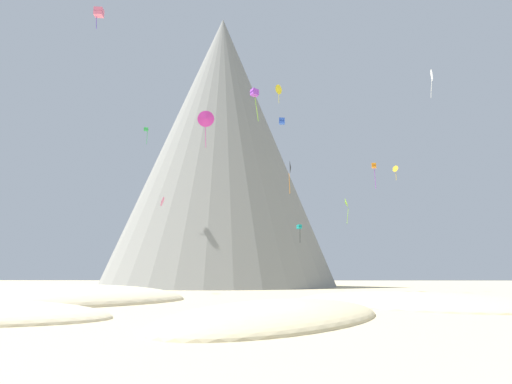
% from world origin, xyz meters
% --- Properties ---
extents(ground_plane, '(400.00, 400.00, 0.00)m').
position_xyz_m(ground_plane, '(0.00, 0.00, 0.00)').
color(ground_plane, '#CCBA8E').
extents(dune_foreground_left, '(30.42, 32.58, 2.17)m').
position_xyz_m(dune_foreground_left, '(13.99, 18.39, 0.00)').
color(dune_foreground_left, beige).
rests_on(dune_foreground_left, ground_plane).
extents(dune_midground, '(19.20, 24.98, 2.28)m').
position_xyz_m(dune_midground, '(1.26, 2.91, 0.00)').
color(dune_midground, beige).
rests_on(dune_midground, ground_plane).
extents(dune_back_low, '(30.53, 32.55, 3.56)m').
position_xyz_m(dune_back_low, '(-20.20, 18.06, 0.00)').
color(dune_back_low, beige).
rests_on(dune_back_low, ground_plane).
extents(bush_near_right, '(3.72, 3.72, 0.43)m').
position_xyz_m(bush_near_right, '(-19.99, 10.49, 0.21)').
color(bush_near_right, '#386633').
rests_on(bush_near_right, ground_plane).
extents(bush_scatter_east, '(1.73, 1.73, 0.58)m').
position_xyz_m(bush_scatter_east, '(-16.69, 19.62, 0.29)').
color(bush_scatter_east, '#386633').
rests_on(bush_scatter_east, ground_plane).
extents(bush_far_left, '(2.13, 2.13, 0.61)m').
position_xyz_m(bush_far_left, '(17.01, 18.17, 0.31)').
color(bush_far_left, '#668C4C').
rests_on(bush_far_left, ground_plane).
extents(bush_far_right, '(2.80, 2.80, 0.63)m').
position_xyz_m(bush_far_right, '(6.34, 7.78, 0.32)').
color(bush_far_right, '#568442').
rests_on(bush_far_right, ground_plane).
extents(rock_massif, '(75.47, 75.47, 68.95)m').
position_xyz_m(rock_massif, '(-12.12, 81.22, 31.90)').
color(rock_massif, gray).
rests_on(rock_massif, ground_plane).
extents(kite_gold_mid, '(1.06, 1.20, 2.75)m').
position_xyz_m(kite_gold_mid, '(22.38, 53.81, 21.47)').
color(kite_gold_mid, gold).
extents(kite_teal_low, '(1.05, 1.07, 3.43)m').
position_xyz_m(kite_teal_low, '(5.11, 59.02, 11.62)').
color(kite_teal_low, teal).
extents(kite_violet_mid, '(1.22, 1.20, 4.30)m').
position_xyz_m(kite_violet_mid, '(-1.69, 27.61, 25.46)').
color(kite_violet_mid, purple).
extents(kite_pink_low, '(0.77, 1.59, 1.52)m').
position_xyz_m(kite_pink_low, '(-16.88, 41.82, 13.98)').
color(kite_pink_low, pink).
extents(kite_yellow_high, '(1.45, 1.62, 3.69)m').
position_xyz_m(kite_yellow_high, '(1.37, 54.83, 37.57)').
color(kite_yellow_high, yellow).
extents(kite_blue_mid, '(0.90, 0.88, 0.88)m').
position_xyz_m(kite_blue_mid, '(1.85, 39.11, 25.73)').
color(kite_blue_mid, blue).
extents(kite_rainbow_high, '(1.23, 1.26, 2.95)m').
position_xyz_m(kite_rainbow_high, '(-21.73, 25.47, 36.05)').
color(kite_rainbow_high, '#E5668C').
extents(kite_magenta_high, '(2.57, 0.55, 5.80)m').
position_xyz_m(kite_magenta_high, '(-9.67, 38.15, 25.97)').
color(kite_magenta_high, '#D1339E').
extents(kite_green_high, '(1.06, 1.12, 3.65)m').
position_xyz_m(kite_green_high, '(-25.46, 59.77, 31.69)').
color(kite_green_high, green).
extents(kite_white_high, '(0.78, 1.74, 4.51)m').
position_xyz_m(kite_white_high, '(24.51, 38.40, 32.29)').
color(kite_white_high, white).
extents(kite_orange_mid, '(0.92, 0.91, 4.38)m').
position_xyz_m(kite_orange_mid, '(17.26, 47.90, 20.60)').
color(kite_orange_mid, orange).
extents(kite_black_mid, '(0.48, 2.07, 5.32)m').
position_xyz_m(kite_black_mid, '(3.20, 44.78, 19.77)').
color(kite_black_mid, black).
extents(kite_lime_mid, '(0.91, 1.71, 4.61)m').
position_xyz_m(kite_lime_mid, '(13.05, 52.62, 15.12)').
color(kite_lime_mid, '#8CD133').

